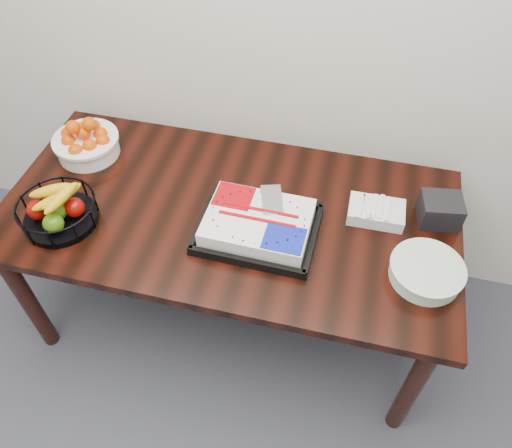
% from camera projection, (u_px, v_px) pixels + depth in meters
% --- Properties ---
extents(table, '(1.80, 0.90, 0.75)m').
position_uv_depth(table, '(229.00, 224.00, 2.04)').
color(table, black).
rests_on(table, ground).
extents(cake_tray, '(0.45, 0.36, 0.09)m').
position_uv_depth(cake_tray, '(258.00, 225.00, 1.87)').
color(cake_tray, black).
rests_on(cake_tray, table).
extents(tangerine_bowl, '(0.28, 0.28, 0.18)m').
position_uv_depth(tangerine_bowl, '(85.00, 140.00, 2.14)').
color(tangerine_bowl, white).
rests_on(tangerine_bowl, table).
extents(fruit_basket, '(0.30, 0.30, 0.16)m').
position_uv_depth(fruit_basket, '(58.00, 210.00, 1.88)').
color(fruit_basket, black).
rests_on(fruit_basket, table).
extents(plate_stack, '(0.26, 0.26, 0.06)m').
position_uv_depth(plate_stack, '(426.00, 272.00, 1.74)').
color(plate_stack, white).
rests_on(plate_stack, table).
extents(fork_bag, '(0.22, 0.14, 0.06)m').
position_uv_depth(fork_bag, '(376.00, 212.00, 1.93)').
color(fork_bag, silver).
rests_on(fork_bag, table).
extents(napkin_box, '(0.17, 0.15, 0.11)m').
position_uv_depth(napkin_box, '(440.00, 210.00, 1.90)').
color(napkin_box, black).
rests_on(napkin_box, table).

